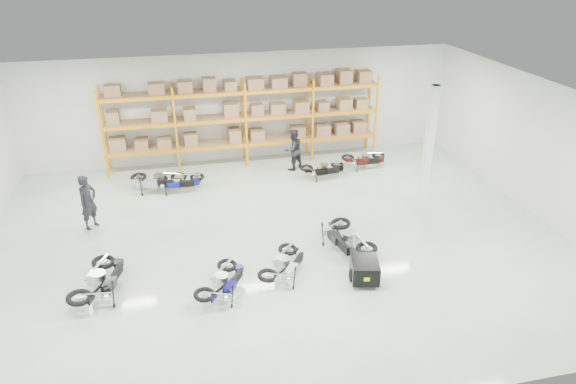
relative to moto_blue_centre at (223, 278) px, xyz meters
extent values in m
plane|color=beige|center=(1.92, 2.53, -0.51)|extent=(18.00, 18.00, 0.00)
plane|color=white|center=(1.92, 2.53, 3.99)|extent=(18.00, 18.00, 0.00)
plane|color=silver|center=(1.92, 9.53, 1.74)|extent=(18.00, 0.00, 18.00)
plane|color=silver|center=(1.92, -4.47, 1.74)|extent=(18.00, 0.00, 18.00)
plane|color=silver|center=(10.92, 2.53, 1.74)|extent=(0.00, 14.00, 14.00)
cube|color=orange|center=(-3.68, 8.53, 1.24)|extent=(0.08, 0.08, 3.50)
cube|color=orange|center=(-3.68, 9.43, 1.24)|extent=(0.08, 0.08, 3.50)
cube|color=orange|center=(-0.88, 8.53, 1.24)|extent=(0.08, 0.08, 3.50)
cube|color=orange|center=(-0.88, 9.43, 1.24)|extent=(0.08, 0.08, 3.50)
cube|color=orange|center=(1.92, 8.53, 1.24)|extent=(0.08, 0.08, 3.50)
cube|color=orange|center=(1.92, 9.43, 1.24)|extent=(0.08, 0.08, 3.50)
cube|color=orange|center=(4.72, 8.53, 1.24)|extent=(0.08, 0.08, 3.50)
cube|color=orange|center=(4.72, 9.43, 1.24)|extent=(0.08, 0.08, 3.50)
cube|color=orange|center=(7.52, 8.53, 1.24)|extent=(0.08, 0.08, 3.50)
cube|color=orange|center=(7.52, 9.43, 1.24)|extent=(0.08, 0.08, 3.50)
cube|color=orange|center=(-2.28, 8.53, 0.39)|extent=(2.70, 0.08, 0.12)
cube|color=orange|center=(-2.28, 9.43, 0.39)|extent=(2.70, 0.08, 0.12)
cube|color=#99774F|center=(-2.28, 8.98, 0.46)|extent=(2.68, 0.88, 0.02)
cube|color=#99774F|center=(-2.28, 8.98, 0.69)|extent=(2.40, 0.70, 0.44)
cube|color=orange|center=(0.52, 8.53, 0.39)|extent=(2.70, 0.08, 0.12)
cube|color=orange|center=(0.52, 9.43, 0.39)|extent=(2.70, 0.08, 0.12)
cube|color=#99774F|center=(0.52, 8.98, 0.46)|extent=(2.68, 0.88, 0.02)
cube|color=#99774F|center=(0.52, 8.98, 0.69)|extent=(2.40, 0.70, 0.44)
cube|color=orange|center=(3.32, 8.53, 0.39)|extent=(2.70, 0.08, 0.12)
cube|color=orange|center=(3.32, 9.43, 0.39)|extent=(2.70, 0.08, 0.12)
cube|color=#99774F|center=(3.32, 8.98, 0.46)|extent=(2.68, 0.88, 0.02)
cube|color=#99774F|center=(3.32, 8.98, 0.69)|extent=(2.40, 0.70, 0.44)
cube|color=orange|center=(6.12, 8.53, 0.39)|extent=(2.70, 0.08, 0.12)
cube|color=orange|center=(6.12, 9.43, 0.39)|extent=(2.70, 0.08, 0.12)
cube|color=#99774F|center=(6.12, 8.98, 0.46)|extent=(2.68, 0.88, 0.02)
cube|color=#99774F|center=(6.12, 8.98, 0.69)|extent=(2.40, 0.70, 0.44)
cube|color=orange|center=(-2.28, 8.53, 1.49)|extent=(2.70, 0.08, 0.12)
cube|color=orange|center=(-2.28, 9.43, 1.49)|extent=(2.70, 0.08, 0.12)
cube|color=#99774F|center=(-2.28, 8.98, 1.56)|extent=(2.68, 0.88, 0.02)
cube|color=#99774F|center=(-2.28, 8.98, 1.79)|extent=(2.40, 0.70, 0.44)
cube|color=orange|center=(0.52, 8.53, 1.49)|extent=(2.70, 0.08, 0.12)
cube|color=orange|center=(0.52, 9.43, 1.49)|extent=(2.70, 0.08, 0.12)
cube|color=#99774F|center=(0.52, 8.98, 1.56)|extent=(2.68, 0.88, 0.02)
cube|color=#99774F|center=(0.52, 8.98, 1.79)|extent=(2.40, 0.70, 0.44)
cube|color=orange|center=(3.32, 8.53, 1.49)|extent=(2.70, 0.08, 0.12)
cube|color=orange|center=(3.32, 9.43, 1.49)|extent=(2.70, 0.08, 0.12)
cube|color=#99774F|center=(3.32, 8.98, 1.56)|extent=(2.68, 0.88, 0.02)
cube|color=#99774F|center=(3.32, 8.98, 1.79)|extent=(2.40, 0.70, 0.44)
cube|color=orange|center=(6.12, 8.53, 1.49)|extent=(2.70, 0.08, 0.12)
cube|color=orange|center=(6.12, 9.43, 1.49)|extent=(2.70, 0.08, 0.12)
cube|color=#99774F|center=(6.12, 8.98, 1.56)|extent=(2.68, 0.88, 0.02)
cube|color=#99774F|center=(6.12, 8.98, 1.79)|extent=(2.40, 0.70, 0.44)
cube|color=orange|center=(-2.28, 8.53, 2.59)|extent=(2.70, 0.08, 0.12)
cube|color=orange|center=(-2.28, 9.43, 2.59)|extent=(2.70, 0.08, 0.12)
cube|color=#99774F|center=(-2.28, 8.98, 2.66)|extent=(2.68, 0.88, 0.02)
cube|color=#99774F|center=(-2.28, 8.98, 2.89)|extent=(2.40, 0.70, 0.44)
cube|color=orange|center=(0.52, 8.53, 2.59)|extent=(2.70, 0.08, 0.12)
cube|color=orange|center=(0.52, 9.43, 2.59)|extent=(2.70, 0.08, 0.12)
cube|color=#99774F|center=(0.52, 8.98, 2.66)|extent=(2.68, 0.88, 0.02)
cube|color=#99774F|center=(0.52, 8.98, 2.89)|extent=(2.40, 0.70, 0.44)
cube|color=orange|center=(3.32, 8.53, 2.59)|extent=(2.70, 0.08, 0.12)
cube|color=orange|center=(3.32, 9.43, 2.59)|extent=(2.70, 0.08, 0.12)
cube|color=#99774F|center=(3.32, 8.98, 2.66)|extent=(2.68, 0.88, 0.02)
cube|color=#99774F|center=(3.32, 8.98, 2.89)|extent=(2.40, 0.70, 0.44)
cube|color=orange|center=(6.12, 8.53, 2.59)|extent=(2.70, 0.08, 0.12)
cube|color=orange|center=(6.12, 9.43, 2.59)|extent=(2.70, 0.08, 0.12)
cube|color=#99774F|center=(6.12, 8.98, 2.66)|extent=(2.68, 0.88, 0.02)
cube|color=#99774F|center=(6.12, 8.98, 2.89)|extent=(2.40, 0.70, 0.44)
cube|color=white|center=(7.12, 3.03, 1.74)|extent=(0.25, 0.25, 4.50)
cube|color=black|center=(3.84, -0.28, -0.12)|extent=(0.92, 1.06, 0.53)
cube|color=yellow|center=(3.84, -0.74, -0.12)|extent=(0.16, 0.05, 0.11)
torus|color=black|center=(3.47, -0.28, -0.31)|extent=(0.08, 0.37, 0.37)
torus|color=black|center=(4.21, -0.28, -0.31)|extent=(0.08, 0.37, 0.37)
cylinder|color=black|center=(3.84, 0.36, -0.07)|extent=(0.23, 0.86, 0.04)
imported|color=black|center=(-3.84, 4.54, 0.41)|extent=(0.76, 0.80, 1.84)
imported|color=black|center=(3.71, 7.78, 0.35)|extent=(1.04, 0.95, 1.72)
camera|label=1|loc=(-0.77, -11.23, 7.94)|focal=32.00mm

